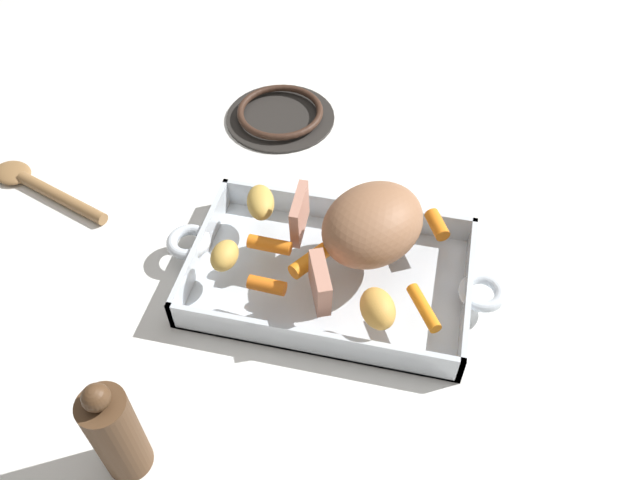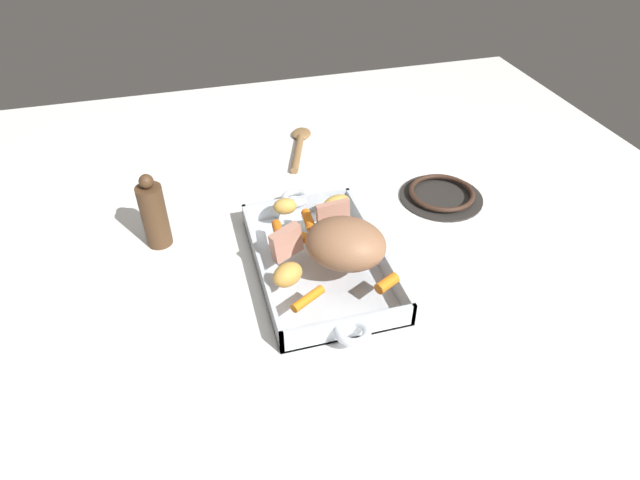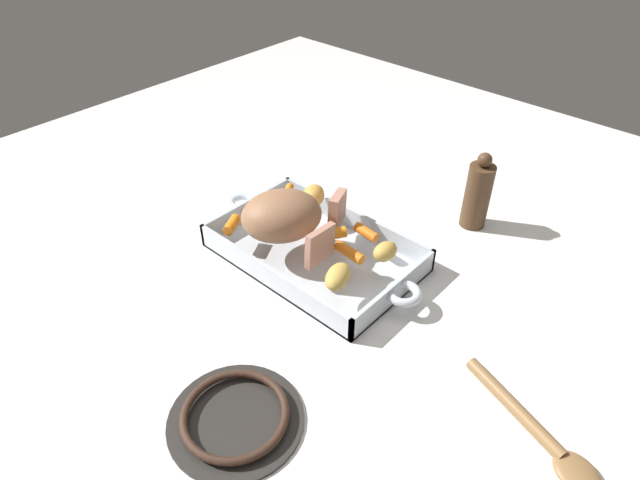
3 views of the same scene
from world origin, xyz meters
The scene contains 16 objects.
ground_plane centered at (0.00, 0.00, 0.00)m, with size 1.87×1.87×0.00m, color white.
roasting_dish centered at (0.00, 0.00, 0.01)m, with size 0.46×0.24×0.05m.
pork_roast centered at (-0.05, -0.03, 0.09)m, with size 0.15×0.12×0.09m, color #946647.
roast_slice_thick centered at (0.00, 0.06, 0.08)m, with size 0.02×0.06×0.06m, color tan.
roast_slice_thin centered at (0.05, -0.04, 0.08)m, with size 0.01×0.07×0.07m, color tan.
baby_carrot_short centered at (0.02, 0.02, 0.06)m, with size 0.02×0.02×0.06m, color orange.
baby_carrot_northwest centered at (0.08, 0.00, 0.06)m, with size 0.02×0.02×0.06m, color orange.
baby_carrot_long centered at (-0.13, 0.06, 0.06)m, with size 0.02×0.02×0.07m, color orange.
baby_carrot_southwest centered at (-0.13, -0.08, 0.06)m, with size 0.02×0.02×0.04m, color orange.
baby_carrot_center_left centered at (0.07, 0.07, 0.06)m, with size 0.02×0.02×0.05m, color orange.
potato_corner centered at (0.13, 0.04, 0.06)m, with size 0.05×0.03×0.03m, color gold.
potato_whole centered at (-0.07, 0.08, 0.07)m, with size 0.06×0.04×0.04m, color gold.
potato_golden_small centered at (0.11, -0.07, 0.06)m, with size 0.06×0.04×0.03m, color gold.
stove_burner_rear centered at (0.16, -0.33, 0.01)m, with size 0.19×0.19×0.02m.
serving_spoon centered at (0.48, -0.08, 0.01)m, with size 0.23×0.11×0.02m.
pepper_mill centered at (0.17, 0.30, 0.07)m, with size 0.05×0.05×0.16m.
Camera 2 is at (-0.76, 0.21, 0.70)m, focal length 30.35 mm.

